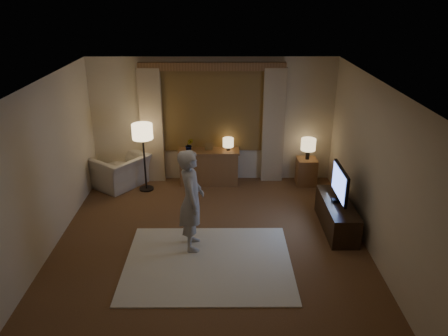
{
  "coord_description": "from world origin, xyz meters",
  "views": [
    {
      "loc": [
        0.19,
        -5.95,
        3.86
      ],
      "look_at": [
        0.22,
        0.6,
        1.13
      ],
      "focal_mm": 35.0,
      "sensor_mm": 36.0,
      "label": 1
    }
  ],
  "objects_px": {
    "side_table": "(306,171)",
    "sideboard": "(209,168)",
    "person": "(191,200)",
    "armchair": "(120,171)",
    "tv_stand": "(337,215)"
  },
  "relations": [
    {
      "from": "side_table",
      "to": "sideboard",
      "type": "bearing_deg",
      "value": 178.6
    },
    {
      "from": "person",
      "to": "sideboard",
      "type": "bearing_deg",
      "value": -9.11
    },
    {
      "from": "sideboard",
      "to": "armchair",
      "type": "xyz_separation_m",
      "value": [
        -1.83,
        -0.12,
        -0.02
      ]
    },
    {
      "from": "side_table",
      "to": "person",
      "type": "bearing_deg",
      "value": -132.75
    },
    {
      "from": "sideboard",
      "to": "tv_stand",
      "type": "bearing_deg",
      "value": -40.3
    },
    {
      "from": "person",
      "to": "armchair",
      "type": "bearing_deg",
      "value": 30.34
    },
    {
      "from": "side_table",
      "to": "person",
      "type": "distance_m",
      "value": 3.35
    },
    {
      "from": "sideboard",
      "to": "side_table",
      "type": "bearing_deg",
      "value": -1.4
    },
    {
      "from": "armchair",
      "to": "tv_stand",
      "type": "xyz_separation_m",
      "value": [
        4.07,
        -1.77,
        -0.08
      ]
    },
    {
      "from": "sideboard",
      "to": "tv_stand",
      "type": "distance_m",
      "value": 2.93
    },
    {
      "from": "tv_stand",
      "to": "person",
      "type": "distance_m",
      "value": 2.57
    },
    {
      "from": "sideboard",
      "to": "tv_stand",
      "type": "xyz_separation_m",
      "value": [
        2.23,
        -1.89,
        -0.1
      ]
    },
    {
      "from": "sideboard",
      "to": "person",
      "type": "height_order",
      "value": "person"
    },
    {
      "from": "tv_stand",
      "to": "armchair",
      "type": "bearing_deg",
      "value": 156.49
    },
    {
      "from": "armchair",
      "to": "side_table",
      "type": "xyz_separation_m",
      "value": [
        3.87,
        0.07,
        -0.05
      ]
    }
  ]
}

